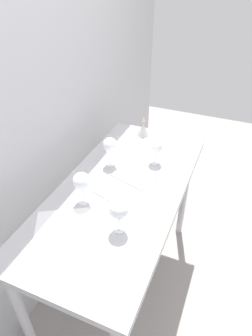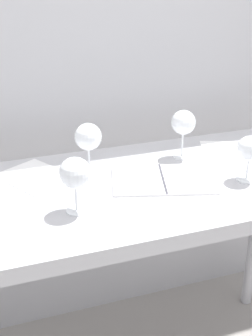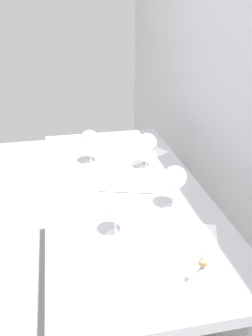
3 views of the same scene
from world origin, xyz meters
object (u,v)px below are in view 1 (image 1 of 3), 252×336
Objects in this scene: wine_glass_far_right at (110,146)px; tasting_sheet_lower at (63,223)px; wine_glass_near_right at (156,147)px; open_notebook at (125,183)px; wine_glass_far_left at (82,182)px; decanter_funnel at (143,129)px; tasting_sheet_upper at (127,152)px; wine_glass_near_left at (119,210)px.

wine_glass_far_right reaches higher than tasting_sheet_lower.
open_notebook is (-0.27, 0.09, -0.10)m from wine_glass_near_right.
wine_glass_far_left reaches higher than decanter_funnel.
decanter_funnel is (0.77, -0.05, -0.08)m from wine_glass_far_left.
wine_glass_near_right is 0.56× the size of tasting_sheet_upper.
wine_glass_far_left is 1.23× the size of decanter_funnel.
wine_glass_far_left reaches higher than wine_glass_near_right.
wine_glass_near_right is 0.35m from decanter_funnel.
tasting_sheet_lower is at bearing 176.16° from wine_glass_far_left.
tasting_sheet_upper is at bearing -3.24° from wine_glass_far_left.
wine_glass_far_left is 0.22m from tasting_sheet_lower.
wine_glass_near_left is 1.19× the size of decanter_funnel.
wine_glass_far_left is 1.14× the size of wine_glass_near_right.
decanter_funnel is (0.29, 0.18, -0.06)m from wine_glass_near_right.
wine_glass_far_left is 1.03× the size of wine_glass_near_left.
wine_glass_near_right is at bearing -77.67° from tasting_sheet_upper.
decanter_funnel is at bearing 12.96° from wine_glass_near_left.
tasting_sheet_upper is (0.03, 0.20, -0.11)m from wine_glass_near_right.
wine_glass_near_right is at bearing -25.76° from wine_glass_far_left.
wine_glass_far_left reaches higher than tasting_sheet_upper.
decanter_funnel is at bearing -33.14° from tasting_sheet_lower.
wine_glass_near_right is at bearing -49.81° from tasting_sheet_lower.
tasting_sheet_lower is at bearing 174.58° from open_notebook.
open_notebook is (0.21, -0.15, -0.12)m from wine_glass_far_left.
decanter_funnel reaches higher than tasting_sheet_lower.
wine_glass_far_right is 0.27m from wine_glass_near_right.
tasting_sheet_upper is (0.51, -0.03, -0.12)m from wine_glass_far_left.
open_notebook is (0.32, 0.10, -0.12)m from wine_glass_near_left.
wine_glass_far_right is at bearing 29.42° from wine_glass_near_left.
open_notebook is (-0.14, -0.16, -0.13)m from wine_glass_far_right.
wine_glass_far_right is at bearing 171.68° from decanter_funnel.
wine_glass_near_left is at bearing -139.35° from tasting_sheet_upper.
wine_glass_near_right reaches higher than tasting_sheet_lower.
wine_glass_far_left is 0.53m from tasting_sheet_upper.
wine_glass_near_right reaches higher than decanter_funnel.
wine_glass_near_left reaches higher than tasting_sheet_lower.
wine_glass_far_left is at bearing 176.44° from decanter_funnel.
wine_glass_near_left is 0.66m from tasting_sheet_upper.
tasting_sheet_upper is at bearing 81.33° from wine_glass_near_right.
decanter_funnel is (0.26, -0.02, 0.05)m from tasting_sheet_upper.
wine_glass_far_left is at bearing -162.24° from tasting_sheet_upper.
wine_glass_far_right is 0.55m from tasting_sheet_lower.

